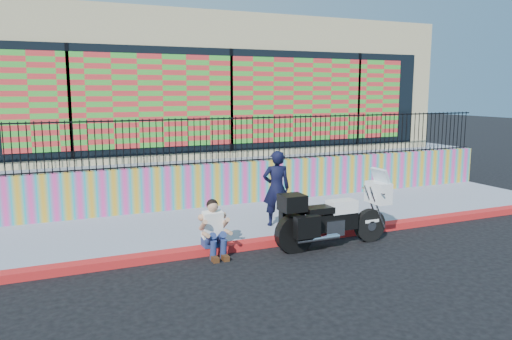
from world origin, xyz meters
TOP-DOWN VIEW (x-y plane):
  - ground at (0.00, 0.00)m, footprint 90.00×90.00m
  - red_curb at (0.00, 0.00)m, footprint 16.00×0.30m
  - sidewalk at (0.00, 1.65)m, footprint 16.00×3.00m
  - mural_wall at (0.00, 3.25)m, footprint 16.00×0.20m
  - metal_fence at (0.00, 3.25)m, footprint 15.80×0.04m
  - elevated_platform at (0.00, 8.35)m, footprint 16.00×10.00m
  - storefront_building at (0.00, 8.13)m, footprint 14.00×8.06m
  - police_motorcycle at (0.35, -0.58)m, footprint 2.47×0.82m
  - police_officer at (-0.19, 0.86)m, footprint 0.69×0.54m
  - seated_man at (-2.00, -0.21)m, footprint 0.54×0.71m

SIDE VIEW (x-z plane):
  - ground at x=0.00m, z-range 0.00..0.00m
  - red_curb at x=0.00m, z-range 0.00..0.15m
  - sidewalk at x=0.00m, z-range 0.00..0.15m
  - seated_man at x=-2.00m, z-range -0.08..0.98m
  - elevated_platform at x=0.00m, z-range 0.00..1.25m
  - police_motorcycle at x=0.35m, z-range -0.12..1.41m
  - mural_wall at x=0.00m, z-range 0.15..1.25m
  - police_officer at x=-0.19m, z-range 0.15..1.83m
  - metal_fence at x=0.00m, z-range 1.25..2.45m
  - storefront_building at x=0.00m, z-range 1.25..5.25m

